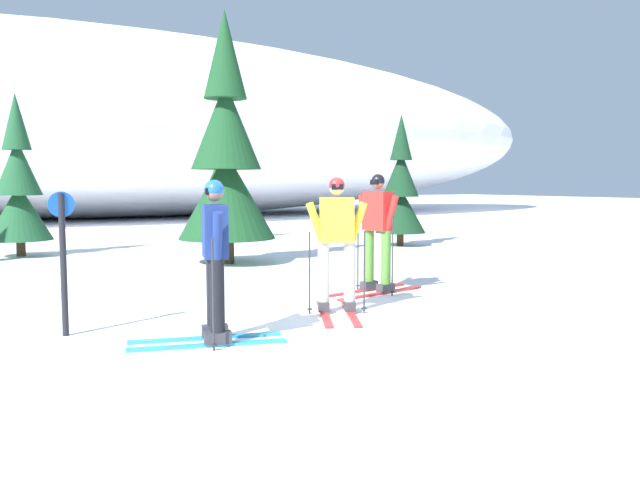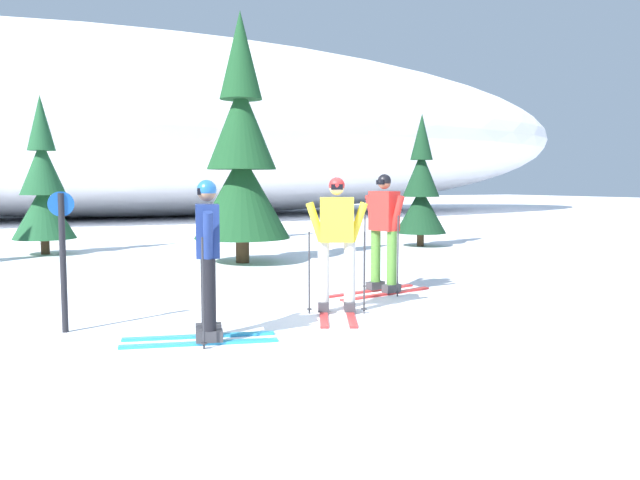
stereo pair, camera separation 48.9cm
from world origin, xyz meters
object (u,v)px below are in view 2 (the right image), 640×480
Objects in this scene: skier_yellow_jacket at (337,242)px; pine_tree_center_right at (241,192)px; trail_marker_post at (63,253)px; skier_navy_jacket at (207,258)px; pine_tree_center at (242,159)px; pine_tree_center_left at (43,188)px; pine_tree_far_right at (421,191)px; skier_red_jacket at (383,230)px.

pine_tree_center_right reaches higher than skier_yellow_jacket.
skier_navy_jacket is at bearing -40.71° from trail_marker_post.
pine_tree_center reaches higher than skier_yellow_jacket.
pine_tree_center_right is at bearing 16.07° from pine_tree_center_left.
skier_yellow_jacket is 0.47× the size of pine_tree_center_left.
skier_navy_jacket is at bearing -84.99° from pine_tree_center_left.
skier_yellow_jacket is 2.05m from skier_navy_jacket.
skier_yellow_jacket is 9.13m from pine_tree_far_right.
skier_yellow_jacket is at bearing -133.01° from pine_tree_far_right.
pine_tree_center is 5.61m from pine_tree_center_right.
skier_navy_jacket is 9.85m from pine_tree_center_left.
pine_tree_center is at bearing -45.49° from pine_tree_center_left.
pine_tree_far_right is (5.45, 1.17, -0.72)m from pine_tree_center.
pine_tree_center_left is 9.34m from pine_tree_far_right.
trail_marker_post is at bearing 171.95° from skier_yellow_jacket.
skier_yellow_jacket is at bearing -72.95° from pine_tree_center_left.
skier_red_jacket reaches higher than skier_navy_jacket.
skier_navy_jacket is 10.98m from pine_tree_far_right.
skier_yellow_jacket is 0.34× the size of pine_tree_center.
pine_tree_center_left is 2.33× the size of trail_marker_post.
pine_tree_center_right is at bearing 131.03° from pine_tree_far_right.
pine_tree_far_right is at bearing -15.25° from pine_tree_center_left.
pine_tree_center is (3.56, -3.63, 0.62)m from pine_tree_center_left.
pine_tree_center_left reaches higher than trail_marker_post.
pine_tree_center_left is 1.11× the size of pine_tree_center_right.
pine_tree_center is 3.26× the size of trail_marker_post.
pine_tree_center reaches higher than trail_marker_post.
pine_tree_far_right reaches higher than skier_navy_jacket.
pine_tree_far_right reaches higher than pine_tree_center_right.
pine_tree_center_right is at bearing 82.22° from skier_red_jacket.
skier_navy_jacket is 0.46× the size of pine_tree_center_left.
pine_tree_center is 6.57m from trail_marker_post.
pine_tree_center is (2.71, 6.17, 1.28)m from skier_navy_jacket.
skier_yellow_jacket reaches higher than skier_navy_jacket.
pine_tree_far_right reaches higher than skier_yellow_jacket.
skier_navy_jacket is at bearing -112.19° from pine_tree_center_right.
skier_navy_jacket is 0.49× the size of pine_tree_far_right.
pine_tree_center reaches higher than pine_tree_far_right.
pine_tree_far_right is (9.01, -2.46, -0.10)m from pine_tree_center_left.
pine_tree_far_right is (4.84, 5.65, 0.49)m from skier_red_jacket.
pine_tree_center_left is (-2.80, 9.12, 0.63)m from skier_yellow_jacket.
pine_tree_center_left is at bearing 134.51° from pine_tree_center.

